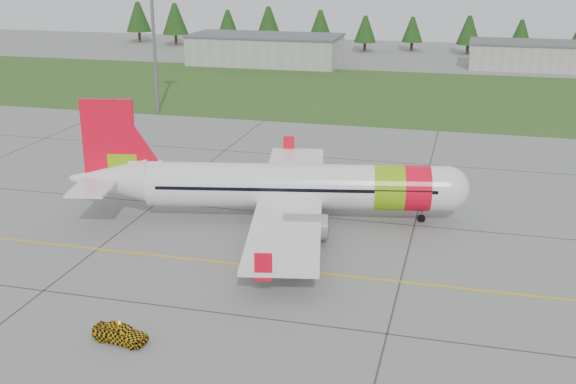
# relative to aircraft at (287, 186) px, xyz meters

# --- Properties ---
(ground) EXTENTS (320.00, 320.00, 0.00)m
(ground) POSITION_rel_aircraft_xyz_m (1.58, -18.73, -3.18)
(ground) COLOR gray
(ground) RESTS_ON ground
(aircraft) EXTENTS (36.09, 33.77, 11.03)m
(aircraft) POSITION_rel_aircraft_xyz_m (0.00, 0.00, 0.00)
(aircraft) COLOR white
(aircraft) RESTS_ON ground
(follow_me_car) EXTENTS (1.44, 1.63, 3.65)m
(follow_me_car) POSITION_rel_aircraft_xyz_m (-4.65, -23.87, -1.36)
(follow_me_car) COLOR yellow
(follow_me_car) RESTS_ON ground
(service_van) EXTENTS (2.07, 2.02, 4.55)m
(service_van) POSITION_rel_aircraft_xyz_m (-37.08, 37.29, -0.91)
(service_van) COLOR silver
(service_van) RESTS_ON ground
(grass_strip) EXTENTS (320.00, 50.00, 0.03)m
(grass_strip) POSITION_rel_aircraft_xyz_m (1.58, 63.27, -3.17)
(grass_strip) COLOR #30561E
(grass_strip) RESTS_ON ground
(taxi_guideline) EXTENTS (120.00, 0.25, 0.02)m
(taxi_guideline) POSITION_rel_aircraft_xyz_m (1.58, -10.73, -3.17)
(taxi_guideline) COLOR gold
(taxi_guideline) RESTS_ON ground
(hangar_west) EXTENTS (32.00, 14.00, 6.00)m
(hangar_west) POSITION_rel_aircraft_xyz_m (-28.42, 91.27, -0.18)
(hangar_west) COLOR #A8A8A3
(hangar_west) RESTS_ON ground
(hangar_east) EXTENTS (24.00, 12.00, 5.20)m
(hangar_east) POSITION_rel_aircraft_xyz_m (26.58, 99.27, -0.58)
(hangar_east) COLOR #A8A8A3
(hangar_east) RESTS_ON ground
(floodlight_mast) EXTENTS (0.50, 0.50, 20.00)m
(floodlight_mast) POSITION_rel_aircraft_xyz_m (-30.42, 39.27, 6.82)
(floodlight_mast) COLOR slate
(floodlight_mast) RESTS_ON ground
(treeline) EXTENTS (160.00, 8.00, 10.00)m
(treeline) POSITION_rel_aircraft_xyz_m (1.58, 119.27, 1.82)
(treeline) COLOR #1C3F14
(treeline) RESTS_ON ground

